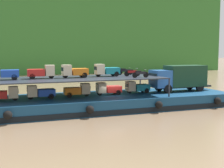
% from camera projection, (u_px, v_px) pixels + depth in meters
% --- Properties ---
extents(ground_plane, '(400.00, 400.00, 0.00)m').
position_uv_depth(ground_plane, '(111.00, 108.00, 34.52)').
color(ground_plane, '#7F664C').
extents(hillside_far_bank, '(113.92, 40.12, 38.73)m').
position_uv_depth(hillside_far_bank, '(33.00, 2.00, 98.45)').
color(hillside_far_bank, '#33702D').
rests_on(hillside_far_bank, ground).
extents(cargo_barge, '(27.45, 8.61, 1.50)m').
position_uv_depth(cargo_barge, '(111.00, 102.00, 34.41)').
color(cargo_barge, navy).
rests_on(cargo_barge, ground).
extents(covered_lorry, '(7.89, 2.43, 3.10)m').
position_uv_depth(covered_lorry, '(179.00, 77.00, 37.22)').
color(covered_lorry, '#285BA3').
rests_on(covered_lorry, cargo_barge).
extents(cargo_rack, '(18.25, 7.19, 2.00)m').
position_uv_depth(cargo_rack, '(77.00, 78.00, 32.83)').
color(cargo_rack, '#232833').
rests_on(cargo_rack, cargo_barge).
extents(mini_truck_lower_stern, '(2.78, 1.27, 1.38)m').
position_uv_depth(mini_truck_lower_stern, '(4.00, 94.00, 30.09)').
color(mini_truck_lower_stern, red).
rests_on(mini_truck_lower_stern, cargo_barge).
extents(mini_truck_lower_aft, '(2.76, 1.23, 1.38)m').
position_uv_depth(mini_truck_lower_aft, '(41.00, 92.00, 31.40)').
color(mini_truck_lower_aft, '#1E47B7').
rests_on(mini_truck_lower_aft, cargo_barge).
extents(mini_truck_lower_mid, '(2.79, 1.29, 1.38)m').
position_uv_depth(mini_truck_lower_mid, '(78.00, 90.00, 32.98)').
color(mini_truck_lower_mid, orange).
rests_on(mini_truck_lower_mid, cargo_barge).
extents(mini_truck_lower_fore, '(2.75, 1.21, 1.38)m').
position_uv_depth(mini_truck_lower_fore, '(108.00, 89.00, 34.25)').
color(mini_truck_lower_fore, red).
rests_on(mini_truck_lower_fore, cargo_barge).
extents(mini_truck_lower_bow, '(2.75, 1.22, 1.38)m').
position_uv_depth(mini_truck_lower_bow, '(137.00, 87.00, 35.89)').
color(mini_truck_lower_bow, teal).
rests_on(mini_truck_lower_bow, cargo_barge).
extents(mini_truck_upper_stern, '(2.78, 1.27, 1.38)m').
position_uv_depth(mini_truck_upper_stern, '(4.00, 73.00, 30.36)').
color(mini_truck_upper_stern, '#1E47B7').
rests_on(mini_truck_upper_stern, cargo_rack).
extents(mini_truck_upper_mid, '(2.79, 1.28, 1.38)m').
position_uv_depth(mini_truck_upper_mid, '(42.00, 72.00, 31.83)').
color(mini_truck_upper_mid, red).
rests_on(mini_truck_upper_mid, cargo_rack).
extents(mini_truck_upper_fore, '(2.79, 1.28, 1.38)m').
position_uv_depth(mini_truck_upper_fore, '(74.00, 71.00, 32.86)').
color(mini_truck_upper_fore, orange).
rests_on(mini_truck_upper_fore, cargo_rack).
extents(mini_truck_upper_bow, '(2.77, 1.24, 1.38)m').
position_uv_depth(mini_truck_upper_bow, '(107.00, 70.00, 34.62)').
color(mini_truck_upper_bow, teal).
rests_on(mini_truck_upper_bow, cargo_rack).
extents(motorcycle_upper_port, '(1.90, 0.55, 0.87)m').
position_uv_depth(motorcycle_upper_port, '(140.00, 74.00, 32.97)').
color(motorcycle_upper_port, black).
rests_on(motorcycle_upper_port, cargo_rack).
extents(motorcycle_upper_centre, '(1.90, 0.55, 0.87)m').
position_uv_depth(motorcycle_upper_centre, '(132.00, 72.00, 34.98)').
color(motorcycle_upper_centre, black).
rests_on(motorcycle_upper_centre, cargo_rack).
extents(motorcycle_upper_stbd, '(1.90, 0.55, 0.87)m').
position_uv_depth(motorcycle_upper_stbd, '(125.00, 71.00, 37.01)').
color(motorcycle_upper_stbd, black).
rests_on(motorcycle_upper_stbd, cargo_rack).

